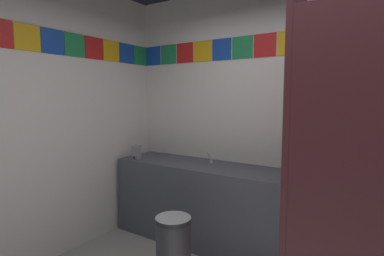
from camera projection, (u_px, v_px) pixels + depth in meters
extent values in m
cube|color=white|center=(301.00, 118.00, 2.96)|extent=(3.95, 0.08, 2.75)
cube|color=#1947B7|center=(153.00, 56.00, 3.86)|extent=(0.23, 0.01, 0.23)
cube|color=#1E8C4C|center=(168.00, 55.00, 3.73)|extent=(0.23, 0.01, 0.23)
cube|color=red|center=(185.00, 53.00, 3.59)|extent=(0.23, 0.01, 0.23)
cube|color=yellow|center=(203.00, 51.00, 3.46)|extent=(0.23, 0.01, 0.23)
cube|color=#1947B7|center=(222.00, 49.00, 3.32)|extent=(0.23, 0.01, 0.23)
cube|color=#1E8C4C|center=(242.00, 47.00, 3.19)|extent=(0.23, 0.01, 0.23)
cube|color=red|center=(265.00, 45.00, 3.05)|extent=(0.23, 0.01, 0.23)
cube|color=yellow|center=(290.00, 43.00, 2.92)|extent=(0.23, 0.01, 0.23)
cube|color=#1947B7|center=(317.00, 40.00, 2.78)|extent=(0.23, 0.01, 0.23)
cube|color=#1E8C4C|center=(346.00, 37.00, 2.64)|extent=(0.23, 0.01, 0.23)
cube|color=red|center=(380.00, 34.00, 2.51)|extent=(0.23, 0.01, 0.23)
cube|color=white|center=(16.00, 121.00, 2.65)|extent=(0.08, 3.34, 2.75)
cube|color=yellow|center=(27.00, 37.00, 2.65)|extent=(0.01, 0.23, 0.23)
cube|color=#1947B7|center=(53.00, 41.00, 2.85)|extent=(0.01, 0.23, 0.23)
cube|color=#1E8C4C|center=(75.00, 45.00, 3.04)|extent=(0.01, 0.23, 0.23)
cube|color=red|center=(94.00, 48.00, 3.24)|extent=(0.01, 0.23, 0.23)
cube|color=yellow|center=(111.00, 51.00, 3.44)|extent=(0.01, 0.23, 0.23)
cube|color=#1947B7|center=(127.00, 54.00, 3.64)|extent=(0.01, 0.23, 0.23)
cube|color=#1E8C4C|center=(140.00, 56.00, 3.83)|extent=(0.01, 0.23, 0.23)
cube|color=#4C515B|center=(206.00, 204.00, 3.27)|extent=(2.07, 0.58, 0.86)
cube|color=#4C515B|center=(218.00, 164.00, 3.46)|extent=(2.07, 0.03, 0.08)
cylinder|color=white|center=(204.00, 170.00, 3.21)|extent=(0.34, 0.34, 0.10)
cylinder|color=silver|center=(211.00, 161.00, 3.31)|extent=(0.04, 0.04, 0.05)
cylinder|color=silver|center=(209.00, 155.00, 3.27)|extent=(0.02, 0.06, 0.09)
cube|color=gray|center=(137.00, 152.00, 3.54)|extent=(0.09, 0.07, 0.16)
cylinder|color=black|center=(134.00, 158.00, 3.51)|extent=(0.02, 0.02, 0.03)
cube|color=#471E23|center=(312.00, 166.00, 2.23)|extent=(0.04, 1.39, 2.14)
cube|color=#471E23|center=(380.00, 205.00, 1.43)|extent=(0.90, 0.04, 1.97)
cylinder|color=silver|center=(289.00, 171.00, 1.65)|extent=(0.02, 0.02, 0.10)
cylinder|color=#333338|center=(173.00, 255.00, 2.49)|extent=(0.29, 0.29, 0.57)
cylinder|color=#262628|center=(173.00, 220.00, 2.46)|extent=(0.29, 0.29, 0.04)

